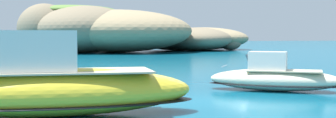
{
  "coord_description": "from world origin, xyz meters",
  "views": [
    {
      "loc": [
        -5.99,
        -18.05,
        2.85
      ],
      "look_at": [
        2.7,
        12.48,
        1.17
      ],
      "focal_mm": 47.21,
      "sensor_mm": 36.0,
      "label": 1
    }
  ],
  "objects_px": {
    "motorboat_yellow": "(50,88)",
    "islet_small": "(198,40)",
    "motorboat_cream": "(274,78)",
    "islet_large": "(97,31)"
  },
  "relations": [
    {
      "from": "islet_small",
      "to": "motorboat_yellow",
      "type": "bearing_deg",
      "value": -113.82
    },
    {
      "from": "islet_small",
      "to": "islet_large",
      "type": "bearing_deg",
      "value": -162.45
    },
    {
      "from": "motorboat_cream",
      "to": "motorboat_yellow",
      "type": "xyz_separation_m",
      "value": [
        -11.24,
        -4.29,
        0.33
      ]
    },
    {
      "from": "islet_small",
      "to": "motorboat_cream",
      "type": "bearing_deg",
      "value": -106.35
    },
    {
      "from": "islet_large",
      "to": "motorboat_yellow",
      "type": "relative_size",
      "value": 3.35
    },
    {
      "from": "islet_small",
      "to": "motorboat_cream",
      "type": "xyz_separation_m",
      "value": [
        -18.5,
        -63.08,
        -1.38
      ]
    },
    {
      "from": "motorboat_yellow",
      "to": "islet_small",
      "type": "bearing_deg",
      "value": 66.18
    },
    {
      "from": "islet_large",
      "to": "motorboat_yellow",
      "type": "height_order",
      "value": "islet_large"
    },
    {
      "from": "islet_large",
      "to": "motorboat_cream",
      "type": "height_order",
      "value": "islet_large"
    },
    {
      "from": "motorboat_cream",
      "to": "motorboat_yellow",
      "type": "relative_size",
      "value": 0.65
    }
  ]
}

